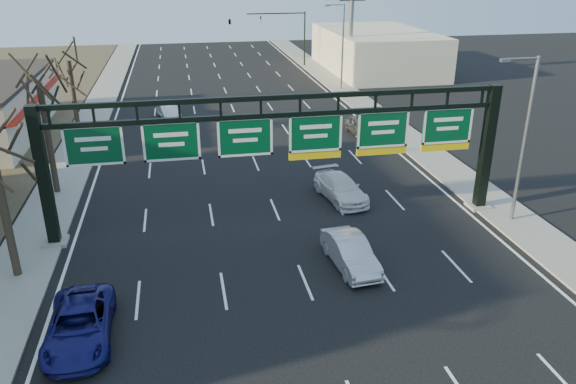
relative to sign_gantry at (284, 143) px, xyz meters
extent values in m
plane|color=black|center=(-0.16, -8.00, -4.63)|extent=(160.00, 160.00, 0.00)
cube|color=gray|center=(-12.96, 12.00, -4.57)|extent=(3.00, 120.00, 0.12)
cube|color=gray|center=(12.64, 12.00, -4.57)|extent=(3.00, 120.00, 0.12)
cube|color=white|center=(-0.16, 12.00, -4.62)|extent=(21.60, 120.00, 0.01)
cube|color=black|center=(-11.86, 0.00, -1.03)|extent=(0.55, 0.55, 7.20)
cube|color=gray|center=(-11.86, 0.00, -4.53)|extent=(1.20, 1.20, 0.20)
cube|color=black|center=(11.54, 0.00, -1.03)|extent=(0.55, 0.55, 7.20)
cube|color=gray|center=(11.54, 0.00, -4.53)|extent=(1.20, 1.20, 0.20)
cube|color=black|center=(-0.16, 0.00, 2.42)|extent=(23.40, 0.25, 0.25)
cube|color=black|center=(-0.16, 0.00, 1.52)|extent=(23.40, 0.25, 0.25)
cube|color=#044120|center=(-9.33, 0.00, 0.47)|extent=(2.80, 0.10, 2.00)
cube|color=#044120|center=(-5.66, 0.00, 0.47)|extent=(2.80, 0.10, 2.00)
cube|color=#044120|center=(-1.99, 0.00, 0.47)|extent=(2.80, 0.10, 2.00)
cube|color=#044120|center=(1.67, 0.00, 0.47)|extent=(2.80, 0.10, 2.00)
cube|color=yellow|center=(1.67, 0.00, -0.75)|extent=(2.80, 0.10, 0.40)
cube|color=#044120|center=(5.34, 0.00, 0.47)|extent=(2.80, 0.10, 2.00)
cube|color=yellow|center=(5.34, 0.00, -0.75)|extent=(2.80, 0.10, 0.40)
cube|color=#044120|center=(9.01, 0.00, 0.47)|extent=(2.80, 0.10, 2.00)
cube|color=yellow|center=(9.01, 0.00, -0.75)|extent=(2.80, 0.10, 0.40)
cube|color=#A91F10|center=(-16.56, 21.00, -1.63)|extent=(1.20, 18.00, 0.40)
cube|color=beige|center=(19.84, 42.00, -2.13)|extent=(12.00, 20.00, 5.00)
cylinder|color=black|center=(-12.96, -3.00, -1.47)|extent=(0.36, 0.36, 6.08)
cylinder|color=black|center=(-12.96, 7.00, -1.09)|extent=(0.36, 0.36, 6.84)
cylinder|color=black|center=(-12.96, 17.00, -1.28)|extent=(0.36, 0.36, 6.46)
cylinder|color=slate|center=(12.44, -2.00, -0.01)|extent=(0.20, 0.20, 9.00)
cylinder|color=slate|center=(11.54, -2.00, 4.39)|extent=(1.80, 0.12, 0.12)
cube|color=slate|center=(10.64, -2.00, 4.34)|extent=(0.50, 0.22, 0.15)
cylinder|color=slate|center=(12.44, 32.00, -0.01)|extent=(0.20, 0.20, 9.00)
cylinder|color=slate|center=(11.54, 32.00, 4.39)|extent=(1.80, 0.12, 0.12)
cube|color=slate|center=(10.64, 32.00, 4.34)|extent=(0.50, 0.22, 0.15)
cylinder|color=slate|center=(14.84, 37.00, -0.13)|extent=(0.50, 0.50, 9.00)
cube|color=slate|center=(14.84, 37.00, 4.37)|extent=(3.00, 0.30, 0.20)
cylinder|color=black|center=(11.64, 47.00, -1.13)|extent=(0.18, 0.18, 7.00)
cylinder|color=black|center=(7.84, 47.00, 2.17)|extent=(7.60, 0.14, 0.14)
imported|color=black|center=(5.84, 47.00, 1.37)|extent=(0.20, 0.20, 1.00)
imported|color=black|center=(1.84, 47.00, 1.37)|extent=(0.54, 0.54, 1.62)
imported|color=navy|center=(-9.44, -8.42, -3.92)|extent=(2.46, 5.13, 1.41)
imported|color=#B7B6BB|center=(2.22, -5.03, -3.91)|extent=(1.92, 4.50, 1.44)
imported|color=white|center=(3.98, 2.78, -3.93)|extent=(2.74, 5.10, 1.40)
imported|color=#3C3E41|center=(9.31, 15.47, -3.93)|extent=(1.92, 4.19, 1.39)
imported|color=silver|center=(-6.20, 23.53, -3.92)|extent=(2.31, 4.55, 1.43)
camera|label=1|loc=(-5.08, -27.15, 8.88)|focal=35.00mm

